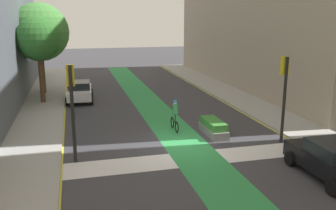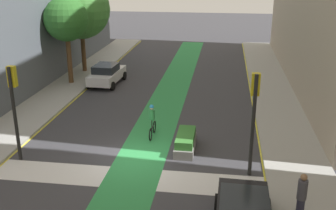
{
  "view_description": "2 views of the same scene",
  "coord_description": "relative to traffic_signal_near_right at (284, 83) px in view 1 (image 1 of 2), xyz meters",
  "views": [
    {
      "loc": [
        -5.2,
        -17.46,
        6.59
      ],
      "look_at": [
        0.35,
        4.0,
        1.17
      ],
      "focal_mm": 39.38,
      "sensor_mm": 36.0,
      "label": 1
    },
    {
      "loc": [
        3.98,
        -17.0,
        8.79
      ],
      "look_at": [
        0.97,
        4.12,
        1.25
      ],
      "focal_mm": 43.13,
      "sensor_mm": 36.0,
      "label": 2
    }
  ],
  "objects": [
    {
      "name": "ground_plane",
      "position": [
        -5.31,
        0.84,
        -3.18
      ],
      "size": [
        120.0,
        120.0,
        0.0
      ],
      "primitive_type": "plane",
      "color": "#38383D"
    },
    {
      "name": "bike_lane_paint",
      "position": [
        -5.04,
        0.84,
        -3.18
      ],
      "size": [
        2.4,
        60.0,
        0.01
      ],
      "primitive_type": "cube",
      "color": "#2D8C47",
      "rests_on": "ground_plane"
    },
    {
      "name": "crosswalk_band",
      "position": [
        -5.31,
        -1.16,
        -3.18
      ],
      "size": [
        12.0,
        1.8,
        0.01
      ],
      "primitive_type": "cube",
      "color": "silver",
      "rests_on": "ground_plane"
    },
    {
      "name": "sidewalk_left",
      "position": [
        -12.81,
        0.84,
        -3.11
      ],
      "size": [
        3.0,
        60.0,
        0.15
      ],
      "primitive_type": "cube",
      "color": "#9E9E99",
      "rests_on": "ground_plane"
    },
    {
      "name": "curb_stripe_left",
      "position": [
        -11.31,
        0.84,
        -3.18
      ],
      "size": [
        0.16,
        60.0,
        0.01
      ],
      "primitive_type": "cube",
      "color": "yellow",
      "rests_on": "ground_plane"
    },
    {
      "name": "sidewalk_right",
      "position": [
        2.19,
        0.84,
        -3.11
      ],
      "size": [
        3.0,
        60.0,
        0.15
      ],
      "primitive_type": "cube",
      "color": "#9E9E99",
      "rests_on": "ground_plane"
    },
    {
      "name": "curb_stripe_right",
      "position": [
        0.69,
        0.84,
        -3.18
      ],
      "size": [
        0.16,
        60.0,
        0.01
      ],
      "primitive_type": "cube",
      "color": "yellow",
      "rests_on": "ground_plane"
    },
    {
      "name": "traffic_signal_near_right",
      "position": [
        0.0,
        0.0,
        0.0
      ],
      "size": [
        0.35,
        0.52,
        4.55
      ],
      "color": "black",
      "rests_on": "ground_plane"
    },
    {
      "name": "traffic_signal_near_left",
      "position": [
        -10.66,
        -0.06,
        -0.04
      ],
      "size": [
        0.35,
        0.52,
        4.49
      ],
      "color": "black",
      "rests_on": "ground_plane"
    },
    {
      "name": "car_white_left_far",
      "position": [
        -10.14,
        12.6,
        -2.38
      ],
      "size": [
        2.19,
        4.28,
        1.57
      ],
      "color": "silver",
      "rests_on": "ground_plane"
    },
    {
      "name": "car_black_right_near",
      "position": [
        -0.45,
        -4.55,
        -2.38
      ],
      "size": [
        2.1,
        4.24,
        1.57
      ],
      "color": "black",
      "rests_on": "ground_plane"
    },
    {
      "name": "cyclist_in_lane",
      "position": [
        -4.95,
        3.27,
        -2.21
      ],
      "size": [
        0.32,
        1.73,
        1.86
      ],
      "color": "black",
      "rests_on": "ground_plane"
    },
    {
      "name": "street_tree_near",
      "position": [
        -12.87,
        12.21,
        1.71
      ],
      "size": [
        3.24,
        3.24,
        6.4
      ],
      "color": "brown",
      "rests_on": "sidewalk_left"
    },
    {
      "name": "street_tree_far",
      "position": [
        -13.03,
        15.79,
        2.06
      ],
      "size": [
        4.77,
        4.77,
        7.48
      ],
      "color": "brown",
      "rests_on": "sidewalk_left"
    },
    {
      "name": "median_planter",
      "position": [
        -3.04,
        2.01,
        -2.78
      ],
      "size": [
        0.93,
        2.49,
        0.85
      ],
      "color": "slate",
      "rests_on": "ground_plane"
    }
  ]
}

